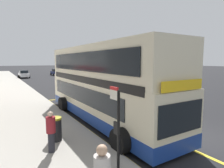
# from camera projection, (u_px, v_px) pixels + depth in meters

# --- Properties ---
(ground_plane) EXTENTS (260.00, 260.00, 0.00)m
(ground_plane) POSITION_uv_depth(u_px,v_px,m) (44.00, 80.00, 36.03)
(ground_plane) COLOR black
(pavement_near) EXTENTS (6.00, 76.00, 0.14)m
(pavement_near) POSITION_uv_depth(u_px,v_px,m) (2.00, 81.00, 32.38)
(pavement_near) COLOR #A39E93
(pavement_near) RESTS_ON ground
(double_decker_bus) EXTENTS (3.26, 11.45, 4.40)m
(double_decker_bus) POSITION_uv_depth(u_px,v_px,m) (102.00, 86.00, 11.19)
(double_decker_bus) COLOR beige
(double_decker_bus) RESTS_ON ground
(bus_bay_markings) EXTENTS (2.82, 14.77, 0.01)m
(bus_bay_markings) POSITION_uv_depth(u_px,v_px,m) (98.00, 119.00, 11.53)
(bus_bay_markings) COLOR yellow
(bus_bay_markings) RESTS_ON ground
(bus_stop_sign) EXTENTS (0.09, 0.51, 2.59)m
(bus_stop_sign) POSITION_uv_depth(u_px,v_px,m) (117.00, 121.00, 5.82)
(bus_stop_sign) COLOR black
(bus_stop_sign) RESTS_ON pavement_near
(parked_car_navy_ahead) EXTENTS (2.09, 4.20, 1.62)m
(parked_car_navy_ahead) POSITION_uv_depth(u_px,v_px,m) (56.00, 72.00, 47.28)
(parked_car_navy_ahead) COLOR navy
(parked_car_navy_ahead) RESTS_ON ground
(parked_car_white_far) EXTENTS (2.09, 4.20, 1.62)m
(parked_car_white_far) POSITION_uv_depth(u_px,v_px,m) (24.00, 74.00, 39.92)
(parked_car_white_far) COLOR silver
(parked_car_white_far) RESTS_ON ground
(parked_car_black_behind) EXTENTS (2.09, 4.20, 1.62)m
(parked_car_black_behind) POSITION_uv_depth(u_px,v_px,m) (91.00, 79.00, 28.81)
(parked_car_black_behind) COLOR black
(parked_car_black_behind) RESTS_ON ground
(pedestrian_waiting_near_sign) EXTENTS (0.34, 0.34, 1.56)m
(pedestrian_waiting_near_sign) POSITION_uv_depth(u_px,v_px,m) (51.00, 130.00, 6.96)
(pedestrian_waiting_near_sign) COLOR #26262D
(pedestrian_waiting_near_sign) RESTS_ON pavement_near
(litter_bin) EXTENTS (0.56, 0.56, 1.01)m
(litter_bin) POSITION_uv_depth(u_px,v_px,m) (55.00, 129.00, 8.04)
(litter_bin) COLOR black
(litter_bin) RESTS_ON pavement_near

